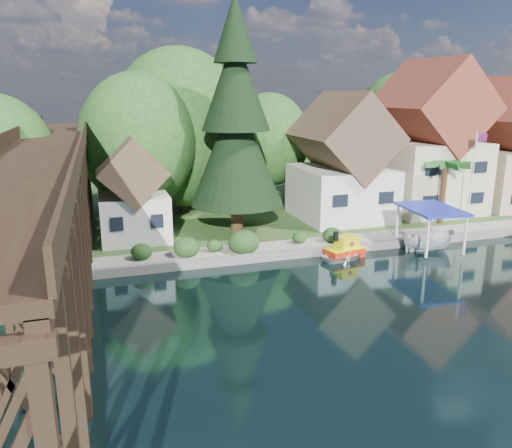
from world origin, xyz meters
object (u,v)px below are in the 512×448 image
Objects in this scene: flagpole at (475,169)px; palm_tree at (445,166)px; trestle_bridge at (49,208)px; house_left at (342,166)px; tugboat at (345,249)px; boat_canopy at (429,232)px; boat_white_a at (345,254)px; house_center at (427,147)px; house_right at (509,152)px; shed at (133,196)px; conifer at (236,122)px.

palm_tree is at bearing 158.12° from flagpole.
trestle_bridge is 4.01× the size of house_left.
palm_tree reaches higher than tugboat.
trestle_bridge is at bearing -176.80° from boat_canopy.
palm_tree is 1.04× the size of boat_canopy.
tugboat reaches higher than boat_white_a.
house_center is 12.86m from boat_canopy.
trestle_bridge reaches higher than flagpole.
house_left is 10.73m from tugboat.
house_right is 3.40× the size of boat_white_a.
tugboat is (-13.05, -9.34, -5.81)m from house_center.
flagpole reaches higher than boat_white_a.
shed is at bearing 61.81° from trestle_bridge.
trestle_bridge is 5.63× the size of shed.
house_center is at bearing 94.67° from flagpole.
trestle_bridge is at bearing -118.19° from shed.
tugboat is (-11.32, -4.38, -4.83)m from palm_tree.
house_left reaches higher than tugboat.
flagpole is 1.42× the size of boat_canopy.
boat_canopy is (25.50, 1.43, -3.94)m from trestle_bridge.
house_right is 24.31m from tugboat.
house_center reaches higher than shed.
palm_tree reaches higher than boat_white_a.
house_center is 19.25m from conifer.
shed reaches higher than boat_white_a.
conifer is at bearing 21.59° from boat_white_a.
house_center is at bearing 4.24° from shed.
flagpole reaches higher than tugboat.
conifer reaches higher than house_left.
shed is at bearing -177.61° from house_right.
house_center is 2.46× the size of palm_tree.
flagpole is at bearing 9.58° from trestle_bridge.
shed is 16.20m from boat_white_a.
trestle_bridge is 30.94m from palm_tree.
conifer reaches higher than trestle_bridge.
trestle_bridge is 19.53m from boat_white_a.
trestle_bridge is at bearing -170.42° from flagpole.
shed is at bearing 45.85° from boat_white_a.
boat_canopy is (12.46, -7.98, -7.75)m from conifer.
conifer is at bearing 170.01° from palm_tree.
conifer is 17.89m from palm_tree.
flagpole is at bearing 14.47° from tugboat.
tugboat is at bearing -114.62° from house_left.
conifer reaches higher than boat_white_a.
house_right is at bearing 0.00° from house_left.
house_center is 27.20m from shed.
house_right is 10.08m from flagpole.
trestle_bridge is 25.42m from house_left.
house_right is 2.29× the size of boat_canopy.
flagpole is (27.48, -3.85, 1.40)m from shed.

